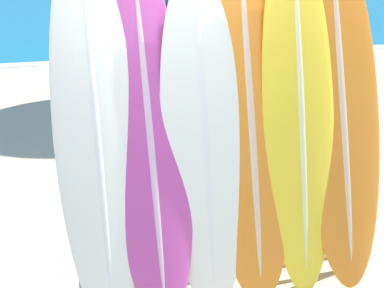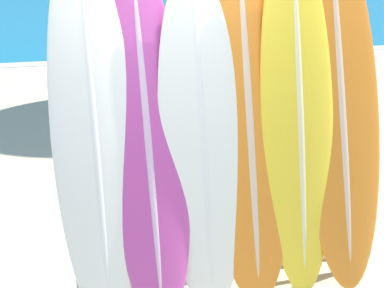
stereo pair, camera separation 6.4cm
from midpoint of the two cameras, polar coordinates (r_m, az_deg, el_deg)
name	(u,v)px [view 1 (the left image)]	position (r m, az deg, el deg)	size (l,w,h in m)	color
surfboard_rack	(229,234)	(3.53, 3.48, -9.57)	(1.96, 0.04, 0.77)	slate
surfboard_slot_0	(97,138)	(3.13, -10.69, 0.60)	(0.49, 0.69, 2.28)	silver
surfboard_slot_1	(149,141)	(3.19, -5.16, 0.27)	(0.51, 0.74, 2.18)	#B23D8E
surfboard_slot_2	(204,143)	(3.26, 0.75, 0.12)	(0.54, 0.56, 2.11)	silver
surfboard_slot_3	(250,125)	(3.37, 5.66, 2.01)	(0.58, 0.62, 2.26)	orange
surfboard_slot_4	(299,117)	(3.49, 10.82, 2.87)	(0.51, 0.58, 2.33)	yellow
surfboard_slot_5	(340,106)	(3.68, 15.02, 3.89)	(0.60, 0.73, 2.39)	orange
person_mid_beach	(244,77)	(6.05, 5.31, 7.11)	(0.28, 0.27, 1.66)	beige
person_far_left	(126,48)	(8.77, -7.26, 10.17)	(0.25, 0.27, 1.56)	beige
person_far_right	(173,24)	(11.22, -2.20, 12.67)	(0.30, 0.24, 1.78)	tan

